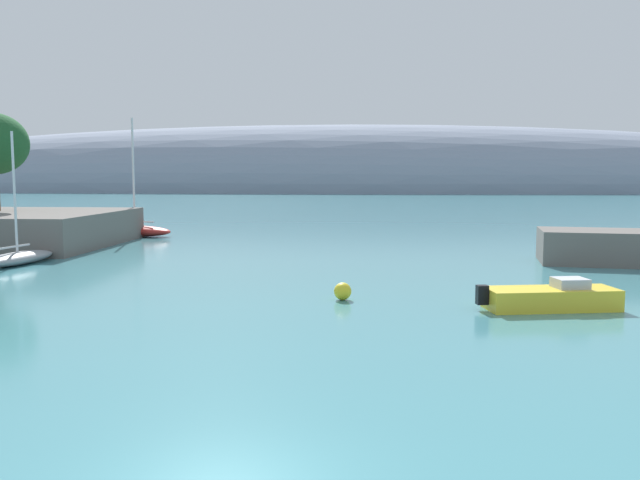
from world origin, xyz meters
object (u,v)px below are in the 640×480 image
mooring_buoy_yellow (343,291)px  sailboat_red_mid_mooring (135,230)px  motorboat_yellow_foreground (551,298)px  sailboat_grey_near_shore (18,257)px

mooring_buoy_yellow → sailboat_red_mid_mooring: bearing=125.4°
mooring_buoy_yellow → motorboat_yellow_foreground: bearing=-8.4°
sailboat_red_mid_mooring → motorboat_yellow_foreground: 40.05m
motorboat_yellow_foreground → mooring_buoy_yellow: size_ratio=7.64×
sailboat_grey_near_shore → motorboat_yellow_foreground: 30.37m
sailboat_grey_near_shore → mooring_buoy_yellow: sailboat_grey_near_shore is taller
motorboat_yellow_foreground → mooring_buoy_yellow: bearing=161.2°
sailboat_red_mid_mooring → mooring_buoy_yellow: sailboat_red_mid_mooring is taller
sailboat_red_mid_mooring → sailboat_grey_near_shore: bearing=103.1°
sailboat_red_mid_mooring → motorboat_yellow_foreground: sailboat_red_mid_mooring is taller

